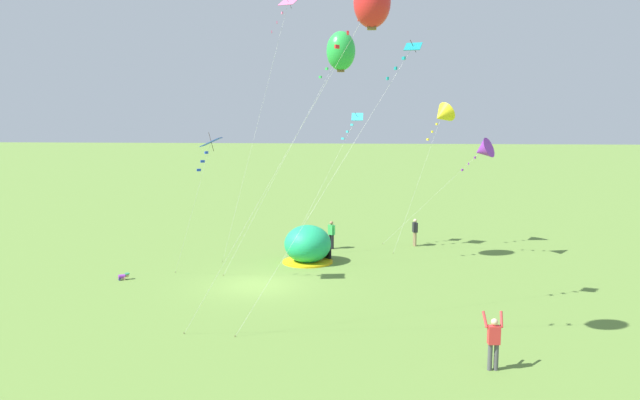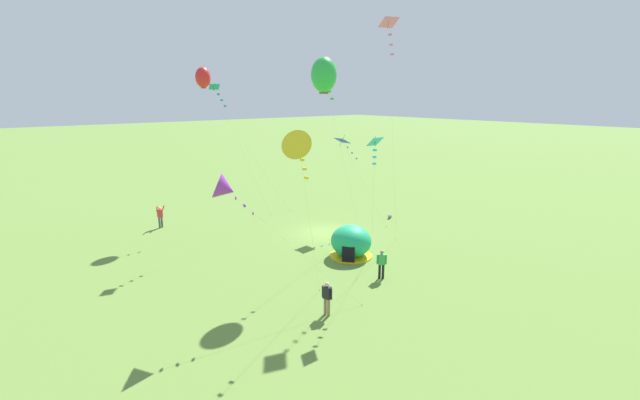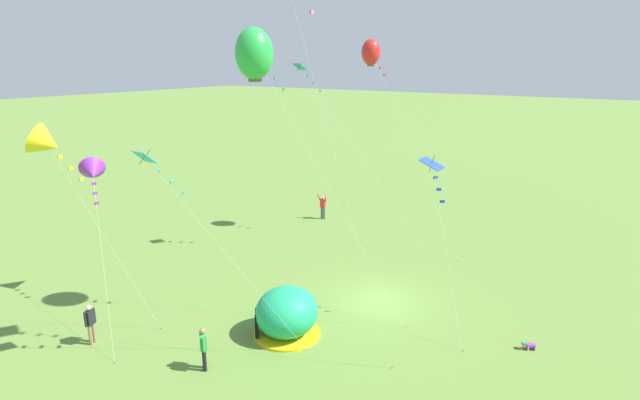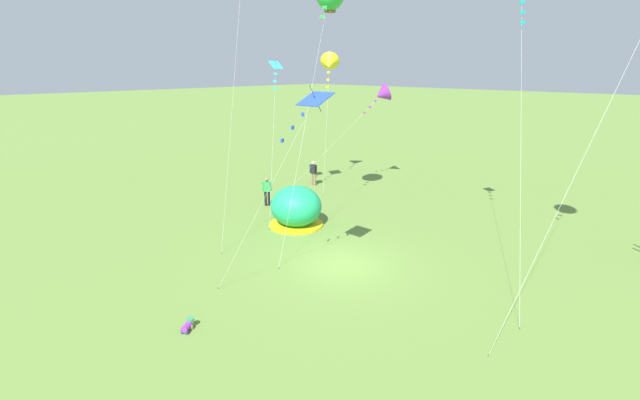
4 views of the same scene
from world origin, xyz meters
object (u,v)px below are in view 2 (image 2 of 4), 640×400
kite_teal (219,96)px  kite_green (324,75)px  person_watching_sky (327,297)px  kite_red (203,78)px  kite_cyan (375,149)px  kite_yellow (299,149)px  popup_tent (351,242)px  kite_blue (344,143)px  person_flying_kite (160,216)px  person_center_field (382,263)px  toddler_crawling (390,216)px  kite_pink (389,32)px  kite_purple (226,189)px

kite_teal → kite_green: (-7.79, -2.85, 1.16)m
person_watching_sky → kite_teal: bearing=-6.7°
kite_red → kite_cyan: (-17.54, -1.06, -4.02)m
kite_teal → kite_green: bearing=-159.9°
person_watching_sky → kite_red: size_ratio=0.14×
kite_yellow → popup_tent: bearing=-57.9°
kite_yellow → kite_cyan: bearing=-82.1°
kite_blue → person_flying_kite: bearing=51.9°
popup_tent → person_center_field: popup_tent is taller
kite_green → kite_blue: bearing=-52.2°
kite_cyan → person_flying_kite: bearing=15.5°
popup_tent → toddler_crawling: (4.42, -8.79, -0.82)m
person_watching_sky → kite_green: (5.56, -4.42, 10.49)m
person_watching_sky → kite_blue: kite_blue is taller
person_center_field → kite_pink: 13.32m
popup_tent → kite_pink: (-1.44, -1.37, 12.87)m
kite_cyan → person_center_field: bearing=-72.4°
toddler_crawling → kite_blue: bearing=80.6°
person_center_field → kite_teal: size_ratio=0.15×
kite_pink → kite_teal: (9.85, 6.05, -3.58)m
kite_teal → kite_cyan: 12.99m
popup_tent → person_center_field: size_ratio=1.63×
kite_teal → kite_green: size_ratio=0.89×
person_watching_sky → kite_red: kite_red is taller
kite_teal → kite_purple: 12.18m
person_flying_kite → kite_purple: 17.09m
kite_red → kite_teal: kite_red is taller
kite_cyan → kite_purple: 7.80m
person_flying_kite → kite_purple: size_ratio=0.27×
kite_teal → kite_purple: bearing=154.0°
kite_cyan → kite_purple: (2.20, 7.34, -1.45)m
kite_green → person_watching_sky: bearing=141.5°
toddler_crawling → person_center_field: size_ratio=0.31×
kite_green → person_flying_kite: bearing=22.4°
popup_tent → kite_green: (0.63, 1.82, 10.45)m
toddler_crawling → kite_teal: bearing=73.5°
popup_tent → kite_purple: kite_purple is taller
person_watching_sky → kite_purple: 6.96m
person_flying_kite → kite_blue: (-9.02, -11.50, 5.70)m
person_center_field → person_flying_kite: person_flying_kite is taller
person_flying_kite → kite_green: 18.04m
popup_tent → kite_yellow: 11.57m
toddler_crawling → kite_purple: bearing=108.8°
toddler_crawling → kite_purple: (-6.31, 18.49, 6.01)m
kite_purple → toddler_crawling: bearing=-71.2°
person_flying_kite → kite_purple: kite_purple is taller
person_flying_kite → kite_yellow: bearing=179.1°
kite_red → kite_blue: (-8.25, -7.49, -4.97)m
popup_tent → kite_red: (13.45, 3.42, 10.67)m
person_flying_kite → kite_green: size_ratio=0.15×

